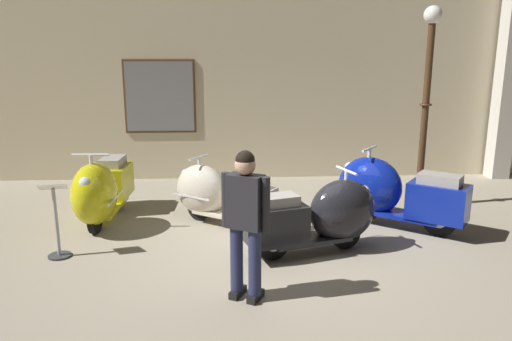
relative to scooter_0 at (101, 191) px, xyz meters
name	(u,v)px	position (x,y,z in m)	size (l,w,h in m)	color
ground_plane	(271,255)	(2.38, -1.28, -0.52)	(60.00, 60.00, 0.00)	gray
showroom_back_wall	(262,82)	(2.55, 2.82, 1.42)	(18.00, 0.63, 3.89)	beige
scooter_0	(101,191)	(0.00, 0.00, 0.00)	(0.63, 1.88, 1.14)	black
scooter_1	(216,194)	(1.67, -0.06, -0.07)	(1.60, 1.29, 0.99)	black
scooter_2	(323,216)	(3.04, -1.20, -0.04)	(1.79, 0.98, 1.05)	black
scooter_3	(389,192)	(4.19, -0.29, 0.00)	(1.79, 1.55, 1.13)	black
lamppost	(426,103)	(4.99, 0.59, 1.20)	(0.28, 0.28, 3.18)	#472D19
visitor_0	(245,215)	(2.03, -2.36, 0.38)	(0.47, 0.36, 1.54)	black
info_stanchion	(57,227)	(-0.24, -1.18, -0.13)	(0.36, 0.29, 0.95)	#333338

